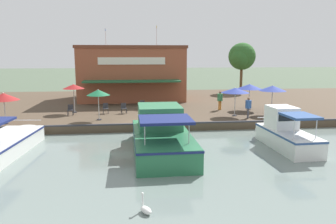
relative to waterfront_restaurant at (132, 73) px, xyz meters
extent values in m
plane|color=#4C5B47|center=(13.97, 1.26, -3.47)|extent=(220.00, 220.00, 0.00)
cube|color=#4C3D2D|center=(2.97, 1.26, -3.17)|extent=(22.00, 56.00, 0.60)
cube|color=#2D2D33|center=(13.87, 1.26, -2.82)|extent=(0.20, 50.40, 0.10)
cube|color=brown|center=(-0.03, 0.00, -0.15)|extent=(7.60, 10.92, 5.43)
cube|color=brown|center=(-0.03, 0.00, 2.71)|extent=(7.75, 11.14, 0.30)
cube|color=#235633|center=(4.67, 0.00, -0.57)|extent=(1.80, 9.28, 0.16)
cube|color=silver|center=(3.81, 0.00, 1.34)|extent=(0.08, 6.55, 0.70)
cylinder|color=silver|center=(-0.03, 2.73, 3.80)|extent=(0.06, 0.06, 2.48)
cube|color=gold|center=(0.15, 2.73, 4.89)|extent=(0.36, 0.03, 0.24)
cylinder|color=silver|center=(-0.03, -2.73, 3.63)|extent=(0.06, 0.06, 2.13)
cube|color=#2D5193|center=(0.15, -2.73, 4.54)|extent=(0.36, 0.03, 0.24)
cylinder|color=#B7B7B7|center=(8.44, -4.88, -1.74)|extent=(0.06, 0.06, 2.27)
cylinder|color=#2D2D33|center=(8.44, -4.88, -2.84)|extent=(0.36, 0.36, 0.06)
cone|color=maroon|center=(8.44, -4.88, -0.66)|extent=(1.77, 1.77, 0.37)
cone|color=white|center=(8.44, -4.88, -0.64)|extent=(1.10, 1.10, 0.30)
sphere|color=white|center=(8.44, -4.88, -0.47)|extent=(0.08, 0.08, 0.08)
cylinder|color=#B7B7B7|center=(11.03, 11.30, -1.76)|extent=(0.06, 0.06, 2.21)
cylinder|color=#2D2D33|center=(11.03, 11.30, -2.84)|extent=(0.36, 0.36, 0.06)
cone|color=navy|center=(11.03, 11.30, -0.72)|extent=(2.17, 2.17, 0.42)
cone|color=white|center=(11.03, 11.30, -0.70)|extent=(1.34, 1.34, 0.34)
sphere|color=white|center=(11.03, 11.30, -0.51)|extent=(0.08, 0.08, 0.08)
cylinder|color=#B7B7B7|center=(11.35, 8.09, -1.81)|extent=(0.06, 0.06, 2.11)
cylinder|color=#2D2D33|center=(11.35, 8.09, -2.84)|extent=(0.36, 0.36, 0.06)
cone|color=navy|center=(11.35, 8.09, -0.81)|extent=(2.20, 2.20, 0.39)
cone|color=white|center=(11.35, 8.09, -0.79)|extent=(1.37, 1.37, 0.31)
sphere|color=white|center=(11.35, 8.09, -0.62)|extent=(0.08, 0.08, 0.08)
cylinder|color=#B7B7B7|center=(12.55, -8.97, -1.86)|extent=(0.06, 0.06, 2.02)
cylinder|color=#2D2D33|center=(12.55, -8.97, -2.84)|extent=(0.36, 0.36, 0.06)
cone|color=maroon|center=(12.55, -8.97, -0.93)|extent=(2.10, 2.10, 0.51)
cone|color=white|center=(12.55, -8.97, -0.91)|extent=(1.30, 1.30, 0.41)
sphere|color=white|center=(12.55, -8.97, -0.67)|extent=(0.08, 0.08, 0.08)
cylinder|color=#B7B7B7|center=(11.85, -2.52, -1.80)|extent=(0.06, 0.06, 2.14)
cylinder|color=#2D2D33|center=(11.85, -2.52, -2.84)|extent=(0.36, 0.36, 0.06)
cone|color=#19663D|center=(11.85, -2.52, -0.79)|extent=(1.71, 1.71, 0.42)
cone|color=silver|center=(11.85, -2.52, -0.77)|extent=(1.06, 1.06, 0.33)
sphere|color=silver|center=(11.85, -2.52, -0.58)|extent=(0.08, 0.08, 0.08)
cylinder|color=#B7B7B7|center=(8.66, 10.24, -1.81)|extent=(0.06, 0.06, 2.12)
cylinder|color=#2D2D33|center=(8.66, 10.24, -2.84)|extent=(0.36, 0.36, 0.06)
cone|color=navy|center=(8.66, 10.24, -0.81)|extent=(2.24, 2.24, 0.44)
cone|color=white|center=(8.66, 10.24, -0.79)|extent=(1.39, 1.39, 0.35)
sphere|color=white|center=(8.66, 10.24, -0.59)|extent=(0.08, 0.08, 0.08)
cube|color=#2D2D33|center=(9.41, -2.03, -2.66)|extent=(0.04, 0.04, 0.42)
cube|color=#2D2D33|center=(9.44, -2.42, -2.66)|extent=(0.04, 0.04, 0.42)
cube|color=#2D2D33|center=(9.01, -2.05, -2.66)|extent=(0.04, 0.04, 0.42)
cube|color=#2D2D33|center=(9.04, -2.45, -2.66)|extent=(0.04, 0.04, 0.42)
cube|color=#2D2D33|center=(9.22, -2.24, -2.44)|extent=(0.47, 0.47, 0.05)
cube|color=#2D2D33|center=(9.03, -2.25, -2.22)|extent=(0.07, 0.44, 0.40)
cube|color=#2D2D33|center=(9.87, -4.80, -2.66)|extent=(0.04, 0.04, 0.42)
cube|color=#2D2D33|center=(9.88, -5.20, -2.66)|extent=(0.04, 0.04, 0.42)
cube|color=#2D2D33|center=(9.47, -4.81, -2.66)|extent=(0.04, 0.04, 0.42)
cube|color=#2D2D33|center=(9.49, -5.21, -2.66)|extent=(0.04, 0.04, 0.42)
cube|color=#2D2D33|center=(9.68, -5.01, -2.44)|extent=(0.45, 0.45, 0.05)
cube|color=#2D2D33|center=(9.48, -5.01, -2.22)|extent=(0.05, 0.44, 0.40)
cube|color=#2D2D33|center=(9.50, -0.50, -2.66)|extent=(0.05, 0.05, 0.42)
cube|color=#2D2D33|center=(9.57, -0.89, -2.66)|extent=(0.05, 0.05, 0.42)
cube|color=#2D2D33|center=(9.11, -0.57, -2.66)|extent=(0.05, 0.05, 0.42)
cube|color=#2D2D33|center=(9.17, -0.96, -2.66)|extent=(0.05, 0.05, 0.42)
cube|color=#2D2D33|center=(9.34, -0.73, -2.44)|extent=(0.51, 0.51, 0.05)
cube|color=#2D2D33|center=(9.14, -0.76, -2.22)|extent=(0.11, 0.44, 0.40)
cube|color=#2D2D33|center=(8.06, 1.16, -2.66)|extent=(0.05, 0.05, 0.42)
cube|color=#2D2D33|center=(8.20, 0.79, -2.66)|extent=(0.05, 0.05, 0.42)
cube|color=#2D2D33|center=(7.69, 1.03, -2.66)|extent=(0.05, 0.05, 0.42)
cube|color=#2D2D33|center=(7.82, 0.65, -2.66)|extent=(0.05, 0.05, 0.42)
cube|color=#2D2D33|center=(7.94, 0.91, -2.44)|extent=(0.56, 0.56, 0.05)
cube|color=#2D2D33|center=(7.75, 0.84, -2.22)|extent=(0.18, 0.43, 0.40)
cylinder|color=#4C4C56|center=(12.35, 8.83, -2.48)|extent=(0.13, 0.13, 0.78)
cylinder|color=#4C4C56|center=(12.51, 8.79, -2.48)|extent=(0.13, 0.13, 0.78)
cylinder|color=#2D5193|center=(12.43, 8.81, -1.78)|extent=(0.45, 0.45, 0.62)
sphere|color=brown|center=(12.43, 8.81, -1.37)|extent=(0.21, 0.21, 0.21)
cylinder|color=orange|center=(8.48, 7.59, -2.47)|extent=(0.13, 0.13, 0.80)
cylinder|color=orange|center=(8.43, 7.74, -2.47)|extent=(0.13, 0.13, 0.80)
cylinder|color=#337547|center=(8.45, 7.66, -1.75)|extent=(0.47, 0.47, 0.64)
sphere|color=brown|center=(8.45, 7.66, -1.32)|extent=(0.22, 0.22, 0.22)
cube|color=#287047|center=(18.97, 1.55, -2.81)|extent=(7.29, 3.12, 1.16)
ellipsoid|color=#287047|center=(15.35, 1.50, -2.81)|extent=(2.60, 2.90, 1.16)
cube|color=navy|center=(18.97, 1.55, -2.31)|extent=(7.38, 3.16, 0.10)
cube|color=#337A51|center=(17.69, 1.53, -1.57)|extent=(2.71, 2.45, 1.31)
cube|color=black|center=(19.01, 1.55, -1.41)|extent=(0.09, 2.11, 0.46)
cube|color=navy|center=(20.68, 1.57, -1.17)|extent=(2.34, 2.60, 0.14)
cylinder|color=silver|center=(21.35, 2.64, -1.70)|extent=(0.05, 0.05, 1.06)
cylinder|color=silver|center=(21.38, 0.53, -1.70)|extent=(0.05, 0.05, 1.06)
cylinder|color=silver|center=(15.05, 1.50, -1.93)|extent=(0.07, 2.41, 0.04)
cube|color=silver|center=(18.18, -7.12, -2.93)|extent=(6.34, 2.90, 0.91)
ellipsoid|color=silver|center=(15.12, -6.84, -2.93)|extent=(2.37, 2.42, 0.91)
cube|color=navy|center=(18.18, -7.12, -2.56)|extent=(6.41, 2.95, 0.10)
cylinder|color=silver|center=(14.87, -6.81, -2.18)|extent=(0.21, 1.87, 0.04)
cube|color=white|center=(18.90, 8.85, -2.87)|extent=(4.93, 1.97, 1.03)
ellipsoid|color=white|center=(16.46, 8.76, -2.87)|extent=(1.78, 1.77, 1.03)
cube|color=#2D4C84|center=(18.90, 8.85, -2.44)|extent=(4.99, 2.01, 0.10)
cube|color=white|center=(18.04, 8.82, -1.71)|extent=(1.77, 1.50, 1.30)
cube|color=black|center=(18.88, 8.85, -1.55)|extent=(0.11, 1.26, 0.45)
cube|color=#2D4C84|center=(20.04, 8.89, -1.25)|extent=(1.97, 1.59, 0.13)
cylinder|color=silver|center=(20.59, 9.54, -1.81)|extent=(0.05, 0.05, 1.10)
cylinder|color=silver|center=(20.64, 8.28, -1.81)|extent=(0.05, 0.05, 1.10)
cylinder|color=silver|center=(16.26, 8.75, -2.06)|extent=(0.09, 1.44, 0.04)
ellipsoid|color=white|center=(25.88, 0.37, -3.27)|extent=(0.63, 0.52, 0.24)
cylinder|color=white|center=(25.70, 0.27, -2.95)|extent=(0.07, 0.07, 0.40)
sphere|color=white|center=(25.69, 0.26, -2.75)|extent=(0.10, 0.10, 0.10)
cone|color=orange|center=(25.62, 0.23, -2.75)|extent=(0.07, 0.07, 0.04)
cylinder|color=brown|center=(-5.00, 14.12, -1.23)|extent=(0.35, 0.35, 3.28)
sphere|color=#2D6028|center=(-5.00, 14.12, 1.71)|extent=(3.47, 3.47, 3.47)
sphere|color=#2D6028|center=(-4.31, 13.60, 1.37)|extent=(2.43, 2.43, 2.43)
camera|label=1|loc=(36.35, -0.03, 2.01)|focal=35.00mm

